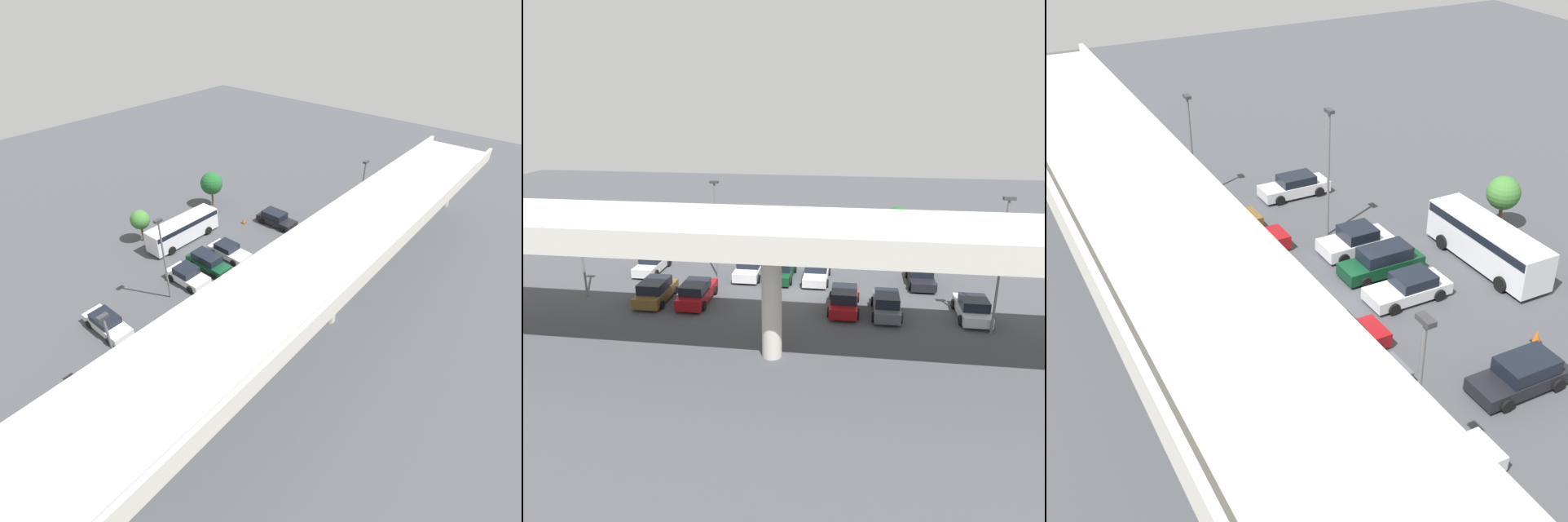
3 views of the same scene
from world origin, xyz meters
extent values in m
plane|color=#424449|center=(0.00, 0.00, 0.00)|extent=(117.48, 117.48, 0.00)
cube|color=#BCB7AD|center=(0.00, 10.77, 7.23)|extent=(54.82, 6.89, 0.90)
cube|color=#BCB7AD|center=(0.00, 7.48, 7.96)|extent=(54.82, 0.30, 0.55)
cube|color=#BCB7AD|center=(0.00, 14.07, 7.96)|extent=(54.82, 0.30, 0.55)
cylinder|color=#BCB7AD|center=(-27.41, 10.77, 3.39)|extent=(1.15, 1.15, 6.78)
cylinder|color=#BCB7AD|center=(0.00, 10.77, 3.39)|extent=(1.15, 1.15, 6.78)
cube|color=silver|center=(-12.71, 3.47, 0.53)|extent=(1.90, 4.52, 0.68)
cube|color=black|center=(-12.71, 3.81, 1.20)|extent=(1.75, 2.07, 0.67)
cylinder|color=black|center=(-11.74, 2.07, 0.34)|extent=(0.22, 0.68, 0.68)
cylinder|color=black|center=(-13.68, 2.07, 0.34)|extent=(0.22, 0.68, 0.68)
cylinder|color=black|center=(-11.74, 4.87, 0.34)|extent=(0.22, 0.68, 0.68)
cylinder|color=black|center=(-13.68, 4.87, 0.34)|extent=(0.22, 0.68, 0.68)
cube|color=black|center=(-9.95, -2.60, 0.51)|extent=(1.88, 4.75, 0.66)
cube|color=black|center=(-9.95, -2.92, 1.20)|extent=(1.73, 2.65, 0.72)
cylinder|color=black|center=(-10.91, -1.12, 0.34)|extent=(0.22, 0.68, 0.68)
cylinder|color=black|center=(-8.99, -1.12, 0.34)|extent=(0.22, 0.68, 0.68)
cylinder|color=black|center=(-10.91, -4.07, 0.34)|extent=(0.22, 0.68, 0.68)
cylinder|color=black|center=(-8.99, -4.07, 0.34)|extent=(0.22, 0.68, 0.68)
cube|color=#515660|center=(-6.91, 3.79, 0.55)|extent=(1.75, 4.37, 0.73)
cube|color=black|center=(-6.91, 4.00, 1.26)|extent=(1.61, 2.40, 0.70)
cylinder|color=black|center=(-6.01, 2.43, 0.34)|extent=(0.22, 0.69, 0.69)
cylinder|color=black|center=(-7.81, 2.43, 0.34)|extent=(0.22, 0.69, 0.69)
cylinder|color=black|center=(-6.01, 5.14, 0.34)|extent=(0.22, 0.69, 0.69)
cylinder|color=black|center=(-7.81, 5.14, 0.34)|extent=(0.22, 0.69, 0.69)
cube|color=maroon|center=(-3.96, 3.30, 0.55)|extent=(1.92, 4.84, 0.71)
cube|color=black|center=(-3.96, 3.60, 1.28)|extent=(1.76, 2.51, 0.74)
cylinder|color=black|center=(-2.98, 1.80, 0.35)|extent=(0.22, 0.70, 0.70)
cylinder|color=black|center=(-4.95, 1.80, 0.35)|extent=(0.22, 0.70, 0.70)
cylinder|color=black|center=(-2.98, 4.80, 0.35)|extent=(0.22, 0.70, 0.70)
cylinder|color=black|center=(-4.95, 4.80, 0.35)|extent=(0.22, 0.70, 0.70)
cube|color=silver|center=(-1.55, -2.27, 0.51)|extent=(1.89, 4.65, 0.65)
cube|color=black|center=(-1.55, -2.61, 1.13)|extent=(1.74, 2.15, 0.59)
cylinder|color=black|center=(-2.51, -0.83, 0.34)|extent=(0.22, 0.68, 0.68)
cylinder|color=black|center=(-0.58, -0.83, 0.34)|extent=(0.22, 0.68, 0.68)
cylinder|color=black|center=(-2.51, -3.71, 0.34)|extent=(0.22, 0.68, 0.68)
cylinder|color=black|center=(-0.58, -3.71, 0.34)|extent=(0.22, 0.68, 0.68)
cube|color=#0C381E|center=(1.31, -2.42, 0.53)|extent=(1.73, 4.88, 0.71)
cube|color=black|center=(1.31, -2.62, 1.25)|extent=(1.59, 2.91, 0.73)
cylinder|color=black|center=(0.42, -0.91, 0.32)|extent=(0.22, 0.63, 0.63)
cylinder|color=black|center=(2.19, -0.91, 0.32)|extent=(0.22, 0.63, 0.63)
cylinder|color=black|center=(0.42, -3.93, 0.32)|extent=(0.22, 0.63, 0.63)
cylinder|color=black|center=(2.19, -3.93, 0.32)|extent=(0.22, 0.63, 0.63)
cube|color=silver|center=(4.09, -2.37, 0.56)|extent=(2.00, 4.35, 0.73)
cube|color=black|center=(4.09, -2.51, 1.26)|extent=(1.84, 1.97, 0.67)
cylinder|color=black|center=(3.07, -1.02, 0.35)|extent=(0.22, 0.71, 0.71)
cylinder|color=black|center=(5.11, -1.02, 0.35)|extent=(0.22, 0.71, 0.71)
cylinder|color=black|center=(3.07, -3.72, 0.35)|extent=(0.22, 0.71, 0.71)
cylinder|color=black|center=(5.11, -3.72, 0.35)|extent=(0.22, 0.71, 0.71)
cube|color=maroon|center=(6.82, 3.41, 0.58)|extent=(1.85, 4.88, 0.80)
cube|color=black|center=(6.82, 3.80, 1.32)|extent=(1.70, 2.56, 0.67)
cylinder|color=black|center=(7.77, 1.90, 0.33)|extent=(0.22, 0.67, 0.67)
cylinder|color=black|center=(5.87, 1.90, 0.33)|extent=(0.22, 0.67, 0.67)
cylinder|color=black|center=(7.77, 4.92, 0.33)|extent=(0.22, 0.67, 0.67)
cylinder|color=black|center=(5.87, 4.92, 0.33)|extent=(0.22, 0.67, 0.67)
cube|color=brown|center=(9.91, 3.67, 0.55)|extent=(1.91, 4.56, 0.77)
cube|color=black|center=(9.91, 3.80, 1.30)|extent=(1.76, 2.73, 0.72)
cylinder|color=black|center=(10.88, 2.25, 0.31)|extent=(0.22, 0.62, 0.62)
cylinder|color=black|center=(8.93, 2.25, 0.31)|extent=(0.22, 0.62, 0.62)
cylinder|color=black|center=(10.88, 5.08, 0.31)|extent=(0.22, 0.62, 0.62)
cylinder|color=black|center=(8.93, 5.08, 0.31)|extent=(0.22, 0.62, 0.62)
cube|color=silver|center=(12.69, -2.59, 0.55)|extent=(1.77, 4.81, 0.72)
cube|color=black|center=(12.69, -2.76, 1.19)|extent=(1.63, 2.40, 0.57)
cylinder|color=black|center=(11.78, -1.10, 0.34)|extent=(0.22, 0.68, 0.68)
cylinder|color=black|center=(13.60, -1.10, 0.34)|extent=(0.22, 0.68, 0.68)
cylinder|color=black|center=(11.78, -4.08, 0.34)|extent=(0.22, 0.68, 0.68)
cylinder|color=black|center=(13.60, -4.08, 0.34)|extent=(0.22, 0.68, 0.68)
cube|color=silver|center=(-0.63, -8.33, 1.39)|extent=(8.54, 2.22, 2.29)
cube|color=black|center=(-0.63, -8.33, 2.21)|extent=(8.37, 2.26, 0.50)
cylinder|color=black|center=(2.01, -7.20, 0.45)|extent=(0.90, 0.29, 0.90)
cylinder|color=black|center=(2.01, -9.47, 0.45)|extent=(0.90, 0.29, 0.90)
cylinder|color=black|center=(-3.28, -7.20, 0.45)|extent=(0.90, 0.29, 0.90)
cylinder|color=black|center=(-3.28, -9.47, 0.45)|extent=(0.90, 0.29, 0.90)
cylinder|color=slate|center=(15.44, 3.59, 3.51)|extent=(0.16, 0.16, 7.03)
cube|color=#333338|center=(15.44, 3.59, 7.13)|extent=(0.70, 0.35, 0.20)
cylinder|color=slate|center=(-13.48, 5.83, 4.33)|extent=(0.16, 0.16, 8.67)
cube|color=#333338|center=(-13.48, 5.83, 8.77)|extent=(0.70, 0.35, 0.20)
cylinder|color=slate|center=(6.69, -1.91, 3.95)|extent=(0.16, 0.16, 7.90)
cube|color=#333338|center=(6.69, -1.91, 8.00)|extent=(0.70, 0.35, 0.20)
cylinder|color=brown|center=(-8.63, -11.88, 0.90)|extent=(0.24, 0.24, 1.80)
sphere|color=#1E5B28|center=(-8.63, -11.88, 2.97)|extent=(2.76, 2.76, 2.76)
cylinder|color=brown|center=(2.26, -11.76, 0.85)|extent=(0.24, 0.24, 1.70)
sphere|color=#3D7533|center=(2.26, -11.76, 2.59)|extent=(2.11, 2.11, 2.11)
cube|color=black|center=(-7.69, -5.76, 0.02)|extent=(0.44, 0.44, 0.04)
cone|color=#EA590F|center=(-7.69, -5.76, 0.35)|extent=(0.40, 0.40, 0.70)
camera|label=1|loc=(23.26, 22.68, 24.21)|focal=28.00mm
camera|label=2|loc=(-4.43, 37.02, 14.63)|focal=35.00mm
camera|label=3|loc=(-27.98, 17.45, 21.74)|focal=50.00mm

